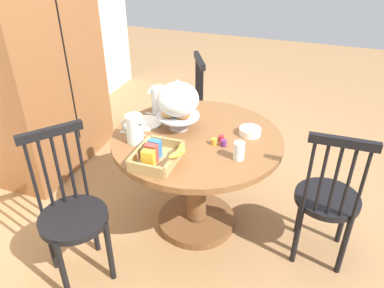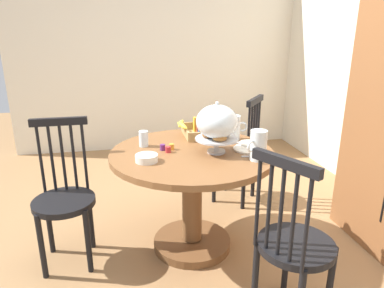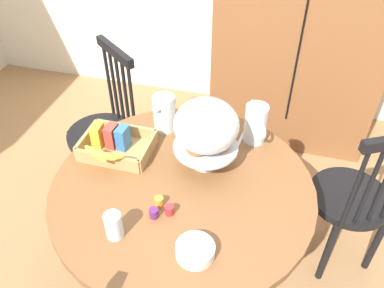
{
  "view_description": "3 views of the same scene",
  "coord_description": "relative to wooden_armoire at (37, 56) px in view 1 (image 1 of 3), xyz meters",
  "views": [
    {
      "loc": [
        -2.05,
        -0.67,
        1.96
      ],
      "look_at": [
        -0.15,
        -0.0,
        0.74
      ],
      "focal_mm": 35.45,
      "sensor_mm": 36.0,
      "label": 1
    },
    {
      "loc": [
        2.13,
        -0.43,
        1.52
      ],
      "look_at": [
        -0.05,
        -0.0,
        0.79
      ],
      "focal_mm": 32.78,
      "sensor_mm": 36.0,
      "label": 2
    },
    {
      "loc": [
        0.29,
        -1.1,
        1.94
      ],
      "look_at": [
        -0.05,
        0.15,
        0.84
      ],
      "focal_mm": 37.12,
      "sensor_mm": 36.0,
      "label": 3
    }
  ],
  "objects": [
    {
      "name": "windsor_chair_facing_door",
      "position": [
        -1.04,
        -0.95,
        -0.53
      ],
      "size": [
        0.47,
        0.47,
        0.97
      ],
      "color": "black",
      "rests_on": "ground_plane"
    },
    {
      "name": "windsor_chair_near_window",
      "position": [
        -0.4,
        -2.35,
        -0.53
      ],
      "size": [
        0.4,
        0.4,
        0.97
      ],
      "color": "black",
      "rests_on": "ground_plane"
    },
    {
      "name": "wooden_armoire",
      "position": [
        0.0,
        0.0,
        0.0
      ],
      "size": [
        1.18,
        0.6,
        1.96
      ],
      "color": "brown",
      "rests_on": "ground_plane"
    },
    {
      "name": "cereal_bowl",
      "position": [
        -0.25,
        -1.81,
        -0.22
      ],
      "size": [
        0.14,
        0.14,
        0.04
      ],
      "primitive_type": "cylinder",
      "color": "white",
      "rests_on": "dining_table"
    },
    {
      "name": "orange_juice_pitcher",
      "position": [
        -0.14,
        -1.13,
        -0.16
      ],
      "size": [
        0.12,
        0.17,
        0.19
      ],
      "color": "silver",
      "rests_on": "dining_table"
    },
    {
      "name": "pastry_stand_with_dome",
      "position": [
        -0.33,
        -1.35,
        -0.05
      ],
      "size": [
        0.28,
        0.28,
        0.34
      ],
      "color": "silver",
      "rests_on": "dining_table"
    },
    {
      "name": "jam_jar_strawberry",
      "position": [
        -0.39,
        -1.66,
        -0.22
      ],
      "size": [
        0.04,
        0.04,
        0.04
      ],
      "primitive_type": "cylinder",
      "color": "#B7282D",
      "rests_on": "dining_table"
    },
    {
      "name": "china_plate_small",
      "position": [
        -0.42,
        -1.08,
        -0.23
      ],
      "size": [
        0.15,
        0.15,
        0.01
      ],
      "primitive_type": "cylinder",
      "color": "white",
      "rests_on": "china_plate_large"
    },
    {
      "name": "ground_plane",
      "position": [
        -0.33,
        -1.5,
        -0.98
      ],
      "size": [
        10.0,
        10.0,
        0.0
      ],
      "primitive_type": "plane",
      "color": "#997047"
    },
    {
      "name": "soup_spoon",
      "position": [
        -0.2,
        -1.13,
        -0.24
      ],
      "size": [
        0.03,
        0.17,
        0.01
      ],
      "primitive_type": "cube",
      "rotation": [
        0.0,
        0.0,
        7.73
      ],
      "color": "silver",
      "rests_on": "dining_table"
    },
    {
      "name": "windsor_chair_by_cabinet",
      "position": [
        0.37,
        -1.12,
        -0.53
      ],
      "size": [
        0.45,
        0.45,
        0.97
      ],
      "color": "black",
      "rests_on": "ground_plane"
    },
    {
      "name": "drinking_glass",
      "position": [
        -0.55,
        -1.81,
        -0.19
      ],
      "size": [
        0.06,
        0.06,
        0.11
      ],
      "primitive_type": "cylinder",
      "color": "silver",
      "rests_on": "dining_table"
    },
    {
      "name": "dining_table",
      "position": [
        -0.39,
        -1.5,
        -0.48
      ],
      "size": [
        1.1,
        1.1,
        0.74
      ],
      "color": "brown",
      "rests_on": "ground_plane"
    },
    {
      "name": "china_plate_large",
      "position": [
        -0.34,
        -1.11,
        -0.24
      ],
      "size": [
        0.22,
        0.22,
        0.01
      ],
      "primitive_type": "cylinder",
      "color": "white",
      "rests_on": "dining_table"
    },
    {
      "name": "table_knife",
      "position": [
        -0.48,
        -1.09,
        -0.24
      ],
      "size": [
        0.03,
        0.17,
        0.01
      ],
      "primitive_type": "cube",
      "rotation": [
        0.0,
        0.0,
        7.73
      ],
      "color": "silver",
      "rests_on": "dining_table"
    },
    {
      "name": "milk_pitcher",
      "position": [
        -0.58,
        -1.16,
        -0.16
      ],
      "size": [
        0.11,
        0.19,
        0.18
      ],
      "color": "silver",
      "rests_on": "dining_table"
    },
    {
      "name": "jam_jar_grape",
      "position": [
        -0.45,
        -1.69,
        -0.22
      ],
      "size": [
        0.04,
        0.04,
        0.04
      ],
      "primitive_type": "cylinder",
      "color": "#5B2366",
      "rests_on": "dining_table"
    },
    {
      "name": "dinner_fork",
      "position": [
        -0.51,
        -1.09,
        -0.24
      ],
      "size": [
        0.03,
        0.17,
        0.01
      ],
      "primitive_type": "cube",
      "rotation": [
        0.0,
        0.0,
        7.73
      ],
      "color": "silver",
      "rests_on": "dining_table"
    },
    {
      "name": "jam_jar_apricot",
      "position": [
        -0.45,
        -1.63,
        -0.22
      ],
      "size": [
        0.04,
        0.04,
        0.04
      ],
      "primitive_type": "cylinder",
      "color": "orange",
      "rests_on": "dining_table"
    },
    {
      "name": "cereal_basket",
      "position": [
        -0.74,
        -1.38,
        -0.2
      ],
      "size": [
        0.32,
        0.3,
        0.12
      ],
      "color": "tan",
      "rests_on": "dining_table"
    }
  ]
}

